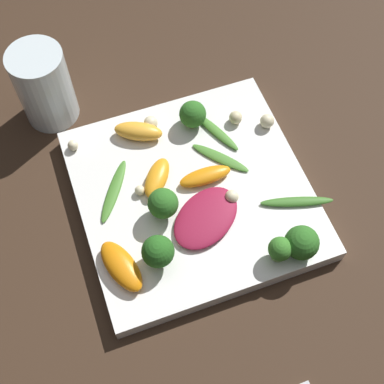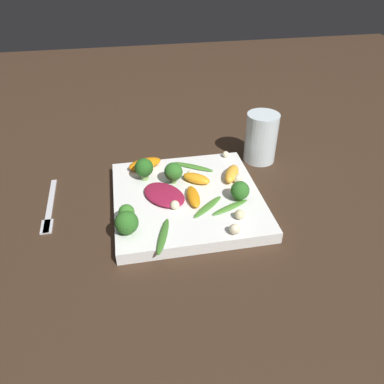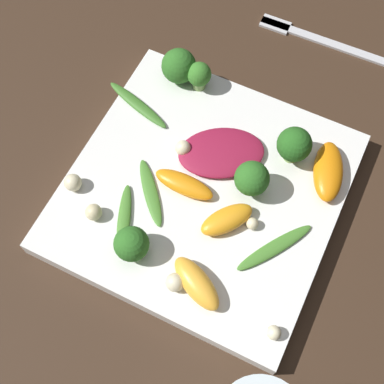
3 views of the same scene
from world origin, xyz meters
TOP-DOWN VIEW (x-y plane):
  - ground_plane at (0.00, 0.00)m, footprint 2.40×2.40m
  - plate at (0.00, 0.00)m, footprint 0.28×0.28m
  - drinking_glass at (0.14, -0.20)m, footprint 0.07×0.07m
  - radicchio_leaf_0 at (0.00, 0.04)m, footprint 0.11×0.10m
  - orange_segment_0 at (0.04, -0.03)m, footprint 0.06×0.06m
  - orange_segment_1 at (0.11, 0.07)m, footprint 0.05×0.08m
  - orange_segment_2 at (0.04, -0.10)m, footprint 0.07×0.05m
  - orange_segment_3 at (-0.02, -0.01)m, footprint 0.07×0.02m
  - broccoli_floret_0 at (0.04, 0.02)m, footprint 0.04×0.04m
  - broccoli_floret_1 at (0.07, 0.08)m, footprint 0.04×0.04m
  - broccoli_floret_2 at (-0.09, 0.12)m, footprint 0.04×0.04m
  - broccoli_floret_3 at (-0.03, -0.10)m, footprint 0.04×0.04m
  - broccoli_floret_4 at (-0.06, 0.12)m, footprint 0.03×0.03m
  - arugula_sprig_0 at (0.09, -0.03)m, footprint 0.06×0.08m
  - arugula_sprig_1 at (-0.11, 0.06)m, footprint 0.09×0.04m
  - arugula_sprig_2 at (-0.05, -0.03)m, footprint 0.06×0.07m
  - arugula_sprig_3 at (-0.06, -0.07)m, footprint 0.04×0.08m
  - macadamia_nut_0 at (-0.04, 0.03)m, footprint 0.02×0.02m
  - macadamia_nut_1 at (-0.13, -0.06)m, footprint 0.02×0.02m
  - macadamia_nut_2 at (0.13, -0.11)m, footprint 0.01×0.01m
  - macadamia_nut_3 at (0.02, -0.11)m, footprint 0.02×0.02m
  - macadamia_nut_4 at (-0.09, -0.08)m, footprint 0.02×0.02m
  - macadamia_nut_5 at (0.06, -0.02)m, footprint 0.01×0.01m

SIDE VIEW (x-z plane):
  - ground_plane at x=0.00m, z-range 0.00..0.00m
  - plate at x=0.00m, z-range 0.00..0.02m
  - arugula_sprig_2 at x=-0.05m, z-range 0.02..0.03m
  - arugula_sprig_0 at x=0.09m, z-range 0.02..0.03m
  - arugula_sprig_3 at x=-0.06m, z-range 0.02..0.03m
  - arugula_sprig_1 at x=-0.11m, z-range 0.02..0.03m
  - radicchio_leaf_0 at x=0.00m, z-range 0.02..0.03m
  - macadamia_nut_5 at x=0.06m, z-range 0.02..0.04m
  - macadamia_nut_2 at x=0.13m, z-range 0.02..0.04m
  - orange_segment_3 at x=-0.02m, z-range 0.02..0.04m
  - macadamia_nut_0 at x=-0.04m, z-range 0.02..0.04m
  - macadamia_nut_4 at x=-0.09m, z-range 0.02..0.04m
  - orange_segment_0 at x=0.04m, z-range 0.02..0.04m
  - macadamia_nut_3 at x=0.02m, z-range 0.02..0.04m
  - macadamia_nut_1 at x=-0.13m, z-range 0.02..0.04m
  - orange_segment_1 at x=0.11m, z-range 0.02..0.04m
  - orange_segment_2 at x=0.04m, z-range 0.02..0.04m
  - broccoli_floret_3 at x=-0.03m, z-range 0.02..0.06m
  - broccoli_floret_4 at x=-0.06m, z-range 0.03..0.06m
  - broccoli_floret_2 at x=-0.09m, z-range 0.02..0.07m
  - broccoli_floret_0 at x=0.04m, z-range 0.03..0.07m
  - broccoli_floret_1 at x=0.07m, z-range 0.03..0.07m
  - drinking_glass at x=0.14m, z-range 0.00..0.11m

